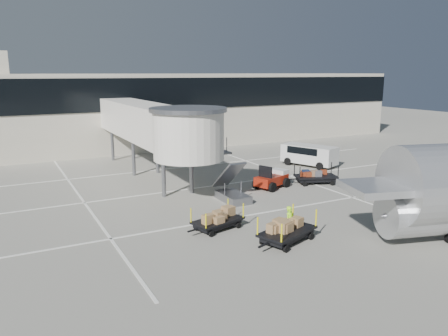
{
  "coord_description": "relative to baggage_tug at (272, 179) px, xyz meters",
  "views": [
    {
      "loc": [
        -14.49,
        -18.75,
        8.11
      ],
      "look_at": [
        -1.54,
        5.97,
        2.0
      ],
      "focal_mm": 35.0,
      "sensor_mm": 36.0,
      "label": 1
    }
  ],
  "objects": [
    {
      "name": "terminal",
      "position": [
        -3.02,
        23.37,
        3.48
      ],
      "size": [
        64.0,
        12.11,
        15.2
      ],
      "color": "beige",
      "rests_on": "ground"
    },
    {
      "name": "box_cart_far",
      "position": [
        -7.34,
        -5.79,
        -0.12
      ],
      "size": [
        3.4,
        1.96,
        1.3
      ],
      "rotation": [
        0.0,
        0.0,
        0.25
      ],
      "color": "black",
      "rests_on": "ground"
    },
    {
      "name": "jet_bridge",
      "position": [
        -6.64,
        5.69,
        3.66
      ],
      "size": [
        5.7,
        20.4,
        6.03
      ],
      "color": "silver",
      "rests_on": "ground"
    },
    {
      "name": "ground_worker",
      "position": [
        -4.62,
        -8.48,
        0.18
      ],
      "size": [
        0.69,
        0.58,
        1.62
      ],
      "primitive_type": "imported",
      "rotation": [
        0.0,
        0.0,
        0.38
      ],
      "color": "#A3F91A",
      "rests_on": "ground"
    },
    {
      "name": "baggage_tug",
      "position": [
        0.0,
        0.0,
        0.0
      ],
      "size": [
        2.9,
        2.41,
        1.72
      ],
      "rotation": [
        0.0,
        0.0,
        0.36
      ],
      "color": "maroon",
      "rests_on": "ground"
    },
    {
      "name": "minivan",
      "position": [
        7.12,
        4.95,
        0.47
      ],
      "size": [
        3.59,
        5.18,
        1.82
      ],
      "rotation": [
        0.0,
        0.0,
        0.38
      ],
      "color": "silver",
      "rests_on": "ground"
    },
    {
      "name": "suitcase_cart",
      "position": [
        3.57,
        -0.53,
        -0.1
      ],
      "size": [
        3.78,
        2.46,
        1.46
      ],
      "rotation": [
        0.0,
        0.0,
        -0.35
      ],
      "color": "black",
      "rests_on": "ground"
    },
    {
      "name": "box_cart_near",
      "position": [
        -5.21,
        -8.96,
        -0.03
      ],
      "size": [
        3.83,
        2.46,
        1.48
      ],
      "rotation": [
        0.0,
        0.0,
        0.34
      ],
      "color": "black",
      "rests_on": "ground"
    },
    {
      "name": "lane_markings",
      "position": [
        -3.34,
        2.76,
        -0.62
      ],
      "size": [
        40.0,
        30.0,
        0.02
      ],
      "color": "white",
      "rests_on": "ground"
    },
    {
      "name": "ground",
      "position": [
        -2.67,
        -6.57,
        -0.63
      ],
      "size": [
        140.0,
        140.0,
        0.0
      ],
      "primitive_type": "plane",
      "color": "#A29F91",
      "rests_on": "ground"
    }
  ]
}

